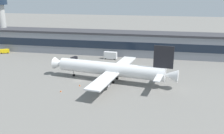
{
  "coord_description": "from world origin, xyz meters",
  "views": [
    {
      "loc": [
        33.22,
        -96.83,
        36.9
      ],
      "look_at": [
        13.02,
        6.02,
        5.0
      ],
      "focal_mm": 40.28,
      "sensor_mm": 36.0,
      "label": 1
    }
  ],
  "objects_px": {
    "catering_truck": "(110,55)",
    "traffic_cone_0": "(80,85)",
    "follow_me_car": "(74,58)",
    "airliner": "(112,69)",
    "control_tower": "(1,16)",
    "crew_van": "(5,51)",
    "traffic_cone_1": "(61,91)"
  },
  "relations": [
    {
      "from": "catering_truck",
      "to": "traffic_cone_0",
      "type": "relative_size",
      "value": 10.23
    },
    {
      "from": "follow_me_car",
      "to": "traffic_cone_0",
      "type": "distance_m",
      "value": 40.45
    },
    {
      "from": "catering_truck",
      "to": "follow_me_car",
      "type": "distance_m",
      "value": 20.24
    },
    {
      "from": "follow_me_car",
      "to": "traffic_cone_0",
      "type": "height_order",
      "value": "follow_me_car"
    },
    {
      "from": "airliner",
      "to": "control_tower",
      "type": "relative_size",
      "value": 1.61
    },
    {
      "from": "control_tower",
      "to": "catering_truck",
      "type": "relative_size",
      "value": 4.68
    },
    {
      "from": "airliner",
      "to": "traffic_cone_0",
      "type": "relative_size",
      "value": 76.78
    },
    {
      "from": "crew_van",
      "to": "traffic_cone_1",
      "type": "relative_size",
      "value": 8.27
    },
    {
      "from": "airliner",
      "to": "crew_van",
      "type": "bearing_deg",
      "value": 154.17
    },
    {
      "from": "follow_me_car",
      "to": "control_tower",
      "type": "bearing_deg",
      "value": 159.01
    },
    {
      "from": "catering_truck",
      "to": "traffic_cone_0",
      "type": "xyz_separation_m",
      "value": [
        -3.79,
        -43.4,
        -1.93
      ]
    },
    {
      "from": "airliner",
      "to": "crew_van",
      "type": "distance_m",
      "value": 82.9
    },
    {
      "from": "airliner",
      "to": "control_tower",
      "type": "distance_m",
      "value": 99.45
    },
    {
      "from": "follow_me_car",
      "to": "traffic_cone_1",
      "type": "xyz_separation_m",
      "value": [
        10.31,
        -44.59,
        -0.75
      ]
    },
    {
      "from": "control_tower",
      "to": "crew_van",
      "type": "height_order",
      "value": "control_tower"
    },
    {
      "from": "catering_truck",
      "to": "traffic_cone_1",
      "type": "relative_size",
      "value": 10.77
    },
    {
      "from": "catering_truck",
      "to": "airliner",
      "type": "bearing_deg",
      "value": -77.2
    },
    {
      "from": "traffic_cone_1",
      "to": "crew_van",
      "type": "bearing_deg",
      "value": 138.18
    },
    {
      "from": "follow_me_car",
      "to": "traffic_cone_1",
      "type": "relative_size",
      "value": 6.96
    },
    {
      "from": "catering_truck",
      "to": "crew_van",
      "type": "height_order",
      "value": "catering_truck"
    },
    {
      "from": "catering_truck",
      "to": "traffic_cone_1",
      "type": "distance_m",
      "value": 51.45
    },
    {
      "from": "crew_van",
      "to": "follow_me_car",
      "type": "height_order",
      "value": "crew_van"
    },
    {
      "from": "crew_van",
      "to": "follow_me_car",
      "type": "distance_m",
      "value": 47.76
    },
    {
      "from": "crew_van",
      "to": "control_tower",
      "type": "bearing_deg",
      "value": 122.37
    },
    {
      "from": "catering_truck",
      "to": "traffic_cone_0",
      "type": "bearing_deg",
      "value": -94.99
    },
    {
      "from": "airliner",
      "to": "catering_truck",
      "type": "relative_size",
      "value": 7.51
    },
    {
      "from": "airliner",
      "to": "traffic_cone_0",
      "type": "height_order",
      "value": "airliner"
    },
    {
      "from": "control_tower",
      "to": "airliner",
      "type": "bearing_deg",
      "value": -31.23
    },
    {
      "from": "airliner",
      "to": "catering_truck",
      "type": "xyz_separation_m",
      "value": [
        -8.0,
        35.19,
        -3.02
      ]
    },
    {
      "from": "airliner",
      "to": "crew_van",
      "type": "xyz_separation_m",
      "value": [
        -74.53,
        36.08,
        -3.85
      ]
    },
    {
      "from": "catering_truck",
      "to": "crew_van",
      "type": "bearing_deg",
      "value": 179.24
    },
    {
      "from": "crew_van",
      "to": "traffic_cone_1",
      "type": "height_order",
      "value": "crew_van"
    }
  ]
}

